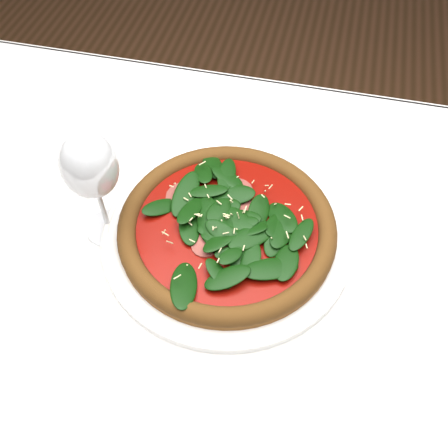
# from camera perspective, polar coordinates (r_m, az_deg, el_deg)

# --- Properties ---
(ground) EXTENTS (6.00, 6.00, 0.00)m
(ground) POSITION_cam_1_polar(r_m,az_deg,el_deg) (1.44, -0.56, -19.30)
(ground) COLOR brown
(ground) RESTS_ON ground
(dining_table) EXTENTS (1.21, 0.81, 0.75)m
(dining_table) POSITION_cam_1_polar(r_m,az_deg,el_deg) (0.84, -0.90, -5.71)
(dining_table) COLOR white
(dining_table) RESTS_ON ground
(plate) EXTENTS (0.38, 0.38, 0.02)m
(plate) POSITION_cam_1_polar(r_m,az_deg,el_deg) (0.75, 0.34, -1.07)
(plate) COLOR white
(plate) RESTS_ON dining_table
(pizza) EXTENTS (0.34, 0.34, 0.04)m
(pizza) POSITION_cam_1_polar(r_m,az_deg,el_deg) (0.74, 0.35, -0.09)
(pizza) COLOR #9F6726
(pizza) RESTS_ON plate
(wine_glass) EXTENTS (0.08, 0.08, 0.19)m
(wine_glass) POSITION_cam_1_polar(r_m,az_deg,el_deg) (0.69, -15.04, 6.20)
(wine_glass) COLOR silver
(wine_glass) RESTS_ON dining_table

